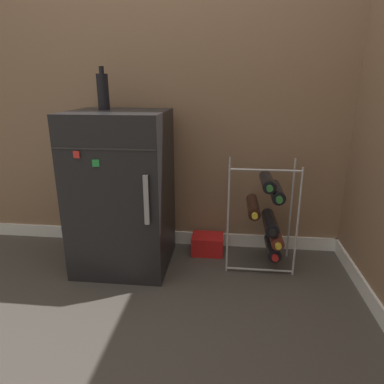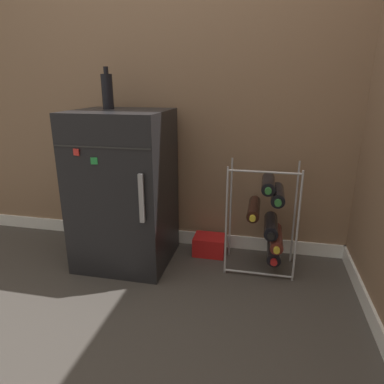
% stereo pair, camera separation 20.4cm
% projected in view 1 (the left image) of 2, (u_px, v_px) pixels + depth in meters
% --- Properties ---
extents(ground_plane, '(14.00, 14.00, 0.00)m').
position_uv_depth(ground_plane, '(199.00, 290.00, 1.89)').
color(ground_plane, '#423D38').
extents(wall_back, '(6.78, 0.07, 2.50)m').
position_uv_depth(wall_back, '(209.00, 58.00, 2.08)').
color(wall_back, '#84664C').
rests_on(wall_back, ground_plane).
extents(mini_fridge, '(0.55, 0.53, 0.94)m').
position_uv_depth(mini_fridge, '(122.00, 192.00, 2.04)').
color(mini_fridge, black).
rests_on(mini_fridge, ground_plane).
extents(wine_rack, '(0.41, 0.33, 0.66)m').
position_uv_depth(wine_rack, '(269.00, 216.00, 2.07)').
color(wine_rack, '#B2B2B7').
rests_on(wine_rack, ground_plane).
extents(soda_box, '(0.21, 0.16, 0.13)m').
position_uv_depth(soda_box, '(208.00, 244.00, 2.29)').
color(soda_box, red).
rests_on(soda_box, ground_plane).
extents(fridge_top_bottle, '(0.07, 0.07, 0.24)m').
position_uv_depth(fridge_top_bottle, '(103.00, 91.00, 1.95)').
color(fridge_top_bottle, black).
rests_on(fridge_top_bottle, mini_fridge).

